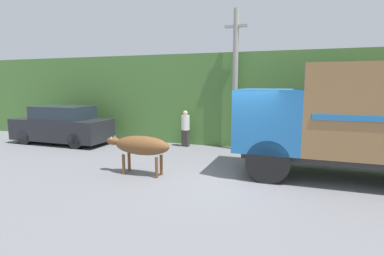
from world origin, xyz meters
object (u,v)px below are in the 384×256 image
pedestrian_on_hill (185,127)px  brown_cow (141,146)px  utility_pole (235,78)px  cargo_truck (356,117)px  parked_suv (62,125)px

pedestrian_on_hill → brown_cow: bearing=102.8°
pedestrian_on_hill → utility_pole: utility_pole is taller
cargo_truck → parked_suv: (-11.44, 1.45, -0.97)m
pedestrian_on_hill → utility_pole: 2.92m
cargo_truck → parked_suv: cargo_truck is taller
brown_cow → parked_suv: parked_suv is taller
cargo_truck → brown_cow: (-5.80, -1.51, -0.92)m
cargo_truck → brown_cow: size_ratio=2.95×
cargo_truck → parked_suv: 11.57m
utility_pole → parked_suv: bearing=-169.1°
brown_cow → pedestrian_on_hill: pedestrian_on_hill is taller
parked_suv → cargo_truck: bearing=-9.8°
brown_cow → parked_suv: size_ratio=0.46×
parked_suv → pedestrian_on_hill: parked_suv is taller
cargo_truck → pedestrian_on_hill: (-5.98, 2.69, -0.95)m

